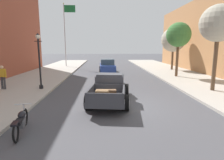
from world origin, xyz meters
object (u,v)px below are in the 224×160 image
object	(u,v)px
motorcycle_parked	(21,121)
pedestrian_sidewalk_left	(3,76)
street_tree_second	(179,35)
hotrod_truck_gunmetal	(110,88)
car_background_blue	(107,66)
street_tree_third	(173,40)
street_lamp_near	(39,57)
flagpole	(66,28)
street_tree_nearest	(219,24)

from	to	relation	value
motorcycle_parked	pedestrian_sidewalk_left	size ratio (longest dim) A/B	1.27
street_tree_second	hotrod_truck_gunmetal	bearing A→B (deg)	-131.12
car_background_blue	street_tree_third	bearing A→B (deg)	11.24
hotrod_truck_gunmetal	street_lamp_near	distance (m)	5.78
pedestrian_sidewalk_left	car_background_blue	bearing A→B (deg)	50.58
flagpole	street_tree_nearest	bearing A→B (deg)	-52.11
flagpole	street_tree_second	size ratio (longest dim) A/B	1.75
street_lamp_near	street_tree_nearest	xyz separation A→B (m)	(11.87, -0.99, 2.14)
hotrod_truck_gunmetal	street_tree_second	distance (m)	11.09
street_tree_second	street_tree_third	world-z (taller)	street_tree_third
motorcycle_parked	pedestrian_sidewalk_left	bearing A→B (deg)	121.20
street_lamp_near	flagpole	size ratio (longest dim) A/B	0.42
motorcycle_parked	car_background_blue	size ratio (longest dim) A/B	0.48
pedestrian_sidewalk_left	street_tree_second	distance (m)	15.53
street_lamp_near	street_tree_second	distance (m)	12.93
pedestrian_sidewalk_left	street_tree_third	size ratio (longest dim) A/B	0.31
car_background_blue	street_tree_second	world-z (taller)	street_tree_second
car_background_blue	flagpole	distance (m)	10.22
motorcycle_parked	car_background_blue	bearing A→B (deg)	77.78
car_background_blue	street_lamp_near	size ratio (longest dim) A/B	1.13
street_tree_third	street_tree_nearest	bearing A→B (deg)	-96.82
hotrod_truck_gunmetal	street_tree_nearest	size ratio (longest dim) A/B	0.90
hotrod_truck_gunmetal	flagpole	size ratio (longest dim) A/B	0.55
hotrod_truck_gunmetal	street_lamp_near	world-z (taller)	street_lamp_near
motorcycle_parked	street_tree_nearest	size ratio (longest dim) A/B	0.37
flagpole	car_background_blue	bearing A→B (deg)	-48.23
street_tree_second	street_tree_third	bearing A→B (deg)	74.35
car_background_blue	hotrod_truck_gunmetal	bearing A→B (deg)	-90.33
motorcycle_parked	pedestrian_sidewalk_left	distance (m)	7.81
hotrod_truck_gunmetal	pedestrian_sidewalk_left	world-z (taller)	pedestrian_sidewalk_left
hotrod_truck_gunmetal	pedestrian_sidewalk_left	bearing A→B (deg)	159.52
car_background_blue	street_tree_nearest	size ratio (longest dim) A/B	0.78
motorcycle_parked	street_tree_nearest	bearing A→B (deg)	28.70
motorcycle_parked	street_tree_second	bearing A→B (deg)	49.10
motorcycle_parked	street_tree_third	xyz separation A→B (m)	(11.82, 17.38, 3.47)
flagpole	street_tree_second	xyz separation A→B (m)	(12.80, -10.50, -1.59)
pedestrian_sidewalk_left	street_lamp_near	xyz separation A→B (m)	(2.58, 0.04, 1.30)
flagpole	street_tree_third	bearing A→B (deg)	-19.11
street_tree_third	motorcycle_parked	bearing A→B (deg)	-124.21
street_lamp_near	street_tree_second	bearing A→B (deg)	23.74
street_tree_nearest	flagpole	bearing A→B (deg)	127.89
motorcycle_parked	pedestrian_sidewalk_left	xyz separation A→B (m)	(-4.03, 6.66, 0.64)
motorcycle_parked	flagpole	distance (m)	23.12
street_tree_nearest	street_tree_third	distance (m)	11.77
street_tree_second	car_background_blue	bearing A→B (deg)	150.70
street_lamp_near	pedestrian_sidewalk_left	bearing A→B (deg)	-179.17
street_lamp_near	street_tree_third	bearing A→B (deg)	38.83
hotrod_truck_gunmetal	car_background_blue	bearing A→B (deg)	89.67
street_lamp_near	street_tree_third	size ratio (longest dim) A/B	0.73
car_background_blue	street_lamp_near	distance (m)	10.36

